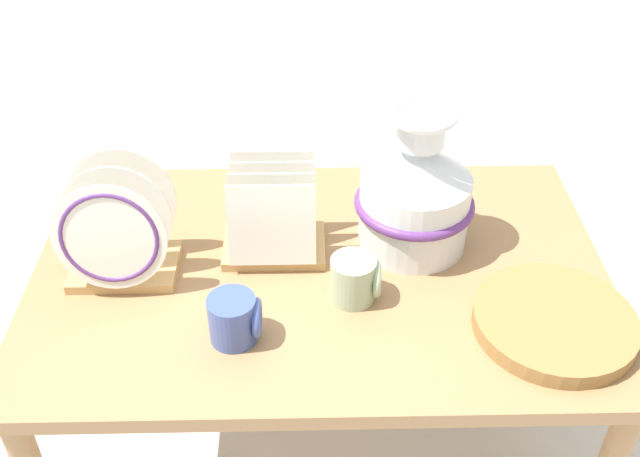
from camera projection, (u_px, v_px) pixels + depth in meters
The scene contains 8 objects.
ground_plane at pixel (320, 456), 2.07m from camera, with size 14.00×14.00×0.00m, color beige.
display_table at pixel (320, 295), 1.70m from camera, with size 1.26×0.82×0.68m.
ceramic_vase at pixel (415, 191), 1.64m from camera, with size 0.27×0.27×0.34m.
dish_rack_round_plates at pixel (118, 238), 1.58m from camera, with size 0.24×0.18×0.26m.
dish_rack_square_plates at pixel (273, 225), 1.66m from camera, with size 0.23×0.17×0.21m.
wicker_charger_stack at pixel (555, 322), 1.49m from camera, with size 0.32×0.32×0.04m.
mug_sage_glaze at pixel (355, 279), 1.55m from camera, with size 0.10×0.10×0.10m.
mug_cobalt_glaze at pixel (235, 319), 1.45m from camera, with size 0.10×0.10×0.10m.
Camera 1 is at (-0.03, -1.26, 1.75)m, focal length 42.00 mm.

